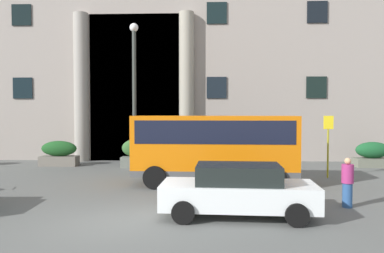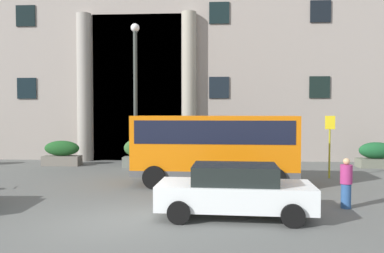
% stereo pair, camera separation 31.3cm
% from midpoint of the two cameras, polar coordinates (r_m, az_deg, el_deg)
% --- Properties ---
extents(ground_plane, '(80.00, 64.00, 0.12)m').
position_cam_midpoint_polar(ground_plane, '(10.58, -10.85, -14.42)').
color(ground_plane, '#555855').
extents(office_building_facade, '(37.33, 9.70, 20.31)m').
position_cam_midpoint_polar(office_building_facade, '(28.36, -1.98, 16.81)').
color(office_building_facade, gray).
rests_on(office_building_facade, ground_plane).
extents(orange_minibus, '(6.59, 2.67, 2.82)m').
position_cam_midpoint_polar(orange_minibus, '(15.39, 4.02, -2.62)').
color(orange_minibus, orange).
rests_on(orange_minibus, ground_plane).
extents(bus_stop_sign, '(0.44, 0.08, 2.81)m').
position_cam_midpoint_polar(bus_stop_sign, '(17.97, 20.64, -1.91)').
color(bus_stop_sign, '#9C961E').
rests_on(bus_stop_sign, ground_plane).
extents(hedge_planter_far_east, '(1.97, 1.00, 1.41)m').
position_cam_midpoint_polar(hedge_planter_far_east, '(20.53, 2.96, -4.24)').
color(hedge_planter_far_east, slate).
rests_on(hedge_planter_far_east, ground_plane).
extents(hedge_planter_west, '(2.06, 0.80, 1.39)m').
position_cam_midpoint_polar(hedge_planter_west, '(22.16, -18.75, -3.90)').
color(hedge_planter_west, '#69645B').
rests_on(hedge_planter_west, ground_plane).
extents(hedge_planter_east, '(1.93, 0.98, 1.36)m').
position_cam_midpoint_polar(hedge_planter_east, '(22.63, 26.53, -3.92)').
color(hedge_planter_east, '#656859').
rests_on(hedge_planter_east, ground_plane).
extents(hedge_planter_entrance_left, '(1.59, 0.73, 1.53)m').
position_cam_midpoint_polar(hedge_planter_entrance_left, '(20.47, -7.77, -4.10)').
color(hedge_planter_entrance_left, slate).
rests_on(hedge_planter_entrance_left, ground_plane).
extents(parked_sedan_second, '(4.41, 2.08, 1.48)m').
position_cam_midpoint_polar(parked_sedan_second, '(10.82, 7.34, -9.58)').
color(parked_sedan_second, white).
rests_on(parked_sedan_second, ground_plane).
extents(motorcycle_far_end, '(2.06, 0.63, 0.89)m').
position_cam_midpoint_polar(motorcycle_far_end, '(13.48, 6.83, -8.53)').
color(motorcycle_far_end, black).
rests_on(motorcycle_far_end, ground_plane).
extents(pedestrian_woman_dark_dress, '(0.36, 0.36, 1.55)m').
position_cam_midpoint_polar(pedestrian_woman_dark_dress, '(12.67, 23.02, -7.93)').
color(pedestrian_woman_dark_dress, '#284D83').
rests_on(pedestrian_woman_dark_dress, ground_plane).
extents(lamppost_plaza_centre, '(0.40, 0.40, 7.12)m').
position_cam_midpoint_polar(lamppost_plaza_centre, '(17.94, -8.09, 6.02)').
color(lamppost_plaza_centre, '#333934').
rests_on(lamppost_plaza_centre, ground_plane).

